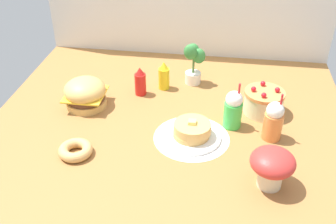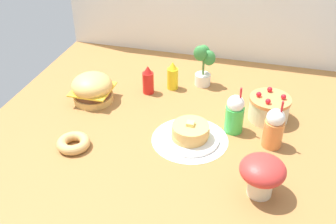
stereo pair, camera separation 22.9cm
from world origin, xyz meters
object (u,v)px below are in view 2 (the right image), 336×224
at_px(burger, 92,88).
at_px(mushroom_stool, 262,173).
at_px(donut_pink_glaze, 73,143).
at_px(potted_plant, 204,64).
at_px(ketchup_bottle, 148,80).
at_px(cream_soda_cup, 235,114).
at_px(mustard_bottle, 173,76).
at_px(pancake_stack, 190,133).
at_px(orange_float_cup, 274,128).
at_px(layer_cake, 269,108).

xyz_separation_m(burger, mushroom_stool, (1.11, -0.57, 0.04)).
xyz_separation_m(donut_pink_glaze, potted_plant, (0.55, 0.87, 0.13)).
bearing_deg(burger, ketchup_bottle, 31.25).
bearing_deg(burger, cream_soda_cup, -5.78).
xyz_separation_m(mustard_bottle, donut_pink_glaze, (-0.36, -0.77, -0.06)).
height_order(burger, cream_soda_cup, cream_soda_cup).
relative_size(burger, cream_soda_cup, 0.88).
xyz_separation_m(pancake_stack, orange_float_cup, (0.45, 0.07, 0.07)).
height_order(ketchup_bottle, donut_pink_glaze, ketchup_bottle).
bearing_deg(burger, layer_cake, 4.35).
xyz_separation_m(burger, orange_float_cup, (1.14, -0.18, 0.03)).
relative_size(pancake_stack, donut_pink_glaze, 1.83).
bearing_deg(pancake_stack, layer_cake, 38.94).
relative_size(mustard_bottle, potted_plant, 0.66).
height_order(ketchup_bottle, mustard_bottle, same).
xyz_separation_m(burger, ketchup_bottle, (0.31, 0.19, 0.00)).
relative_size(pancake_stack, ketchup_bottle, 1.70).
bearing_deg(cream_soda_cup, potted_plant, 119.46).
relative_size(pancake_stack, potted_plant, 1.11).
bearing_deg(mustard_bottle, ketchup_bottle, -145.33).
relative_size(mustard_bottle, orange_float_cup, 0.67).
bearing_deg(potted_plant, ketchup_bottle, -148.37).
xyz_separation_m(layer_cake, donut_pink_glaze, (-1.01, -0.56, -0.05)).
relative_size(ketchup_bottle, cream_soda_cup, 0.67).
height_order(burger, potted_plant, potted_plant).
bearing_deg(mushroom_stool, cream_soda_cup, 111.43).
height_order(orange_float_cup, mushroom_stool, orange_float_cup).
height_order(burger, ketchup_bottle, ketchup_bottle).
relative_size(burger, mustard_bottle, 1.33).
relative_size(burger, potted_plant, 0.87).
distance_m(cream_soda_cup, donut_pink_glaze, 0.92).
distance_m(donut_pink_glaze, potted_plant, 1.04).
distance_m(layer_cake, cream_soda_cup, 0.26).
distance_m(pancake_stack, mustard_bottle, 0.59).
relative_size(cream_soda_cup, donut_pink_glaze, 1.61).
relative_size(potted_plant, mushroom_stool, 1.39).
height_order(cream_soda_cup, donut_pink_glaze, cream_soda_cup).
bearing_deg(mushroom_stool, layer_cake, 90.00).
bearing_deg(cream_soda_cup, donut_pink_glaze, -154.93).
bearing_deg(orange_float_cup, ketchup_bottle, 156.09).
height_order(pancake_stack, ketchup_bottle, ketchup_bottle).
xyz_separation_m(ketchup_bottle, orange_float_cup, (0.83, -0.37, 0.02)).
xyz_separation_m(ketchup_bottle, potted_plant, (0.33, 0.20, 0.07)).
distance_m(layer_cake, mustard_bottle, 0.68).
height_order(ketchup_bottle, orange_float_cup, orange_float_cup).
distance_m(burger, orange_float_cup, 1.16).
height_order(mustard_bottle, cream_soda_cup, cream_soda_cup).
xyz_separation_m(layer_cake, mustard_bottle, (-0.65, 0.20, 0.02)).
distance_m(ketchup_bottle, mushroom_stool, 1.10).
relative_size(donut_pink_glaze, mushroom_stool, 0.85).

